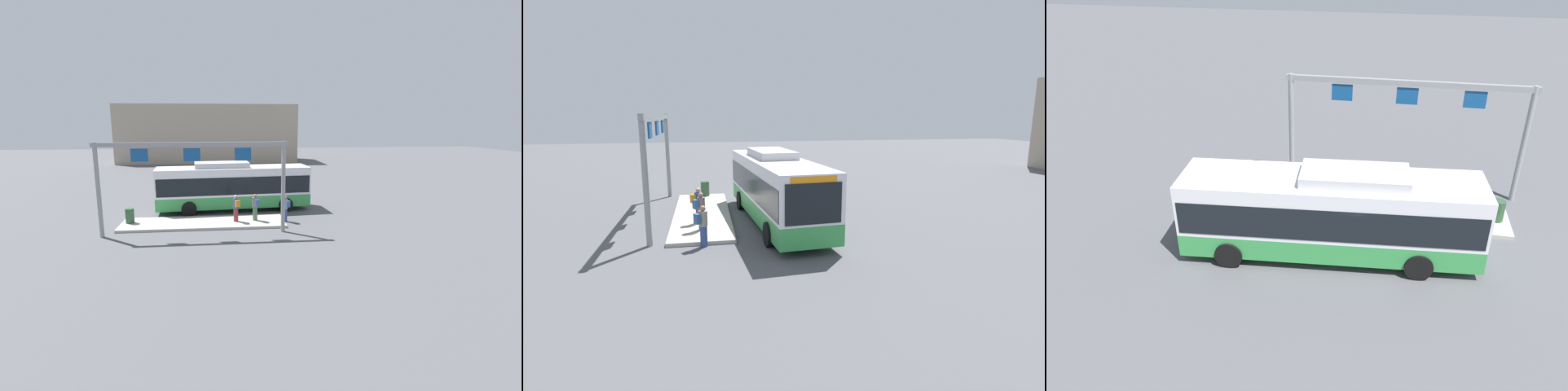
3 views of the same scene
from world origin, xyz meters
TOP-DOWN VIEW (x-y plane):
  - ground_plane at (0.00, 0.00)m, footprint 120.00×120.00m
  - platform_curb at (-1.97, -3.55)m, footprint 10.00×2.80m
  - bus_main at (-0.01, -0.00)m, footprint 10.86×3.38m
  - person_boarding at (3.16, -3.48)m, footprint 0.53×0.61m
  - person_waiting_near at (1.24, -3.56)m, footprint 0.51×0.60m
  - person_waiting_mid at (0.03, -3.70)m, footprint 0.49×0.60m
  - platform_sign_gantry at (-2.38, -5.58)m, footprint 10.47×0.24m
  - trash_bin at (-6.44, -3.36)m, footprint 0.52×0.52m

SIDE VIEW (x-z plane):
  - ground_plane at x=0.00m, z-range 0.00..0.00m
  - platform_curb at x=-1.97m, z-range 0.00..0.16m
  - trash_bin at x=-6.44m, z-range 0.16..1.06m
  - person_boarding at x=3.16m, z-range 0.06..1.73m
  - person_waiting_near at x=1.24m, z-range 0.22..1.89m
  - person_waiting_mid at x=0.03m, z-range 0.22..1.89m
  - bus_main at x=-0.01m, z-range 0.08..3.54m
  - platform_sign_gantry at x=-2.38m, z-range 1.21..6.41m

